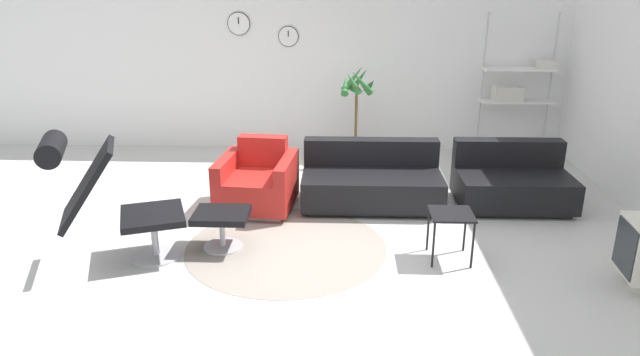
% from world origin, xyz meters
% --- Properties ---
extents(ground_plane, '(12.00, 12.00, 0.00)m').
position_xyz_m(ground_plane, '(0.00, 0.00, 0.00)').
color(ground_plane, silver).
extents(wall_back, '(12.00, 0.09, 2.80)m').
position_xyz_m(wall_back, '(-0.00, 3.09, 1.40)').
color(wall_back, white).
rests_on(wall_back, ground_plane).
extents(round_rug, '(1.88, 1.88, 0.01)m').
position_xyz_m(round_rug, '(-0.22, -0.24, 0.00)').
color(round_rug, gray).
rests_on(round_rug, ground_plane).
extents(lounge_chair, '(1.20, 0.87, 1.18)m').
position_xyz_m(lounge_chair, '(-1.73, -0.60, 0.70)').
color(lounge_chair, '#BCBCC1').
rests_on(lounge_chair, ground_plane).
extents(ottoman, '(0.50, 0.42, 0.36)m').
position_xyz_m(ottoman, '(-0.80, -0.26, 0.27)').
color(ottoman, '#BCBCC1').
rests_on(ottoman, ground_plane).
extents(armchair_red, '(0.85, 0.90, 0.73)m').
position_xyz_m(armchair_red, '(-0.61, 0.74, 0.28)').
color(armchair_red, silver).
rests_on(armchair_red, ground_plane).
extents(couch_low, '(1.51, 0.82, 0.67)m').
position_xyz_m(couch_low, '(0.62, 0.89, 0.25)').
color(couch_low, black).
rests_on(couch_low, ground_plane).
extents(couch_second, '(1.21, 0.82, 0.67)m').
position_xyz_m(couch_second, '(2.16, 0.93, 0.25)').
color(couch_second, black).
rests_on(couch_second, ground_plane).
extents(side_table, '(0.37, 0.37, 0.44)m').
position_xyz_m(side_table, '(1.25, -0.40, 0.39)').
color(side_table, black).
rests_on(side_table, ground_plane).
extents(potted_plant, '(0.49, 0.49, 1.30)m').
position_xyz_m(potted_plant, '(0.48, 2.43, 0.55)').
color(potted_plant, brown).
rests_on(potted_plant, ground_plane).
extents(shelf_unit, '(0.99, 0.28, 1.95)m').
position_xyz_m(shelf_unit, '(2.66, 2.80, 0.98)').
color(shelf_unit, '#BCBCC1').
rests_on(shelf_unit, ground_plane).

